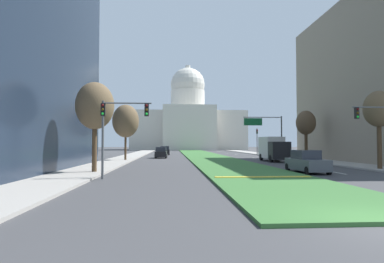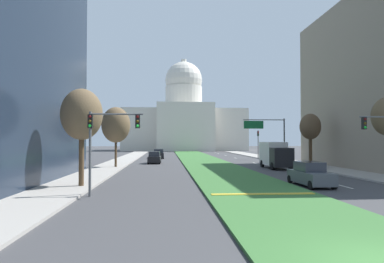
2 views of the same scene
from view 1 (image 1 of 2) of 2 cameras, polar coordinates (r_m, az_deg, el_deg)
ground_plane at (r=62.64m, az=1.79°, el=-4.26°), size 260.00×260.00×0.00m
grass_median at (r=57.31m, az=2.30°, el=-4.39°), size 7.07×96.36×0.14m
median_curb_nose at (r=21.62m, az=12.60°, el=-7.93°), size 6.37×0.50×0.04m
lane_dashes_right at (r=60.20m, az=9.08°, el=-4.32°), size 0.16×69.33×0.01m
sidewalk_left at (r=52.12m, az=-11.53°, el=-4.57°), size 4.00×96.36×0.15m
sidewalk_right at (r=55.06m, az=16.60°, el=-4.39°), size 4.00×96.36×0.15m
capitol_building at (r=115.40m, az=-0.74°, el=1.67°), size 39.91×23.84×30.84m
traffic_light_near_left at (r=21.75m, az=-13.49°, el=1.70°), size 3.34×0.35×5.20m
traffic_light_near_right at (r=27.60m, az=31.07°, el=1.15°), size 3.34×0.35×5.20m
traffic_light_far_right at (r=62.80m, az=11.58°, el=-1.19°), size 0.28×0.35×5.20m
overhead_guide_sign at (r=49.64m, az=13.28°, el=0.61°), size 5.99×0.20×6.50m
street_tree_left_near at (r=26.25m, az=-16.99°, el=4.31°), size 2.98×2.98×7.18m
street_tree_right_near at (r=32.44m, az=30.44°, el=3.35°), size 2.55×2.55×6.99m
street_tree_left_mid at (r=43.48m, az=-11.79°, el=1.82°), size 3.52×3.52×7.53m
street_tree_right_mid at (r=46.05m, az=19.71°, el=1.38°), size 2.63×2.63×6.80m
sedan_lead_stopped at (r=27.42m, az=19.82°, el=-5.18°), size 2.02×4.70×1.81m
sedan_midblock at (r=50.82m, az=-5.56°, el=-3.83°), size 1.92×4.14×1.75m
sedan_distant at (r=64.49m, az=-4.90°, el=-3.45°), size 1.99×4.30×1.77m
box_truck_delivery at (r=43.08m, az=14.34°, el=-2.95°), size 2.40×6.40×3.20m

